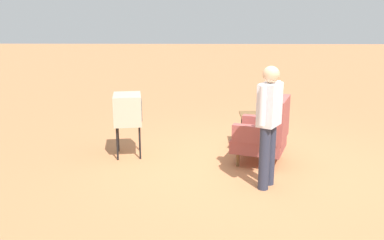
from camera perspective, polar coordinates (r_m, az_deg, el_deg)
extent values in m
plane|color=#C17A4C|center=(6.32, 8.40, -6.60)|extent=(60.00, 60.00, 0.00)
cylinder|color=brown|center=(6.79, 7.58, -4.08)|extent=(0.05, 0.05, 0.22)
cylinder|color=brown|center=(6.30, 6.48, -5.52)|extent=(0.05, 0.05, 0.22)
cylinder|color=brown|center=(6.70, 12.03, -4.53)|extent=(0.05, 0.05, 0.22)
cylinder|color=brown|center=(6.20, 11.28, -6.03)|extent=(0.05, 0.05, 0.22)
cube|color=#9E4C47|center=(6.43, 9.42, -3.25)|extent=(0.97, 0.97, 0.20)
cube|color=#9E4C47|center=(6.27, 12.44, 0.14)|extent=(0.77, 0.40, 0.64)
cube|color=#9E4C47|center=(6.67, 10.04, -0.58)|extent=(0.36, 0.69, 0.26)
cube|color=#9E4C47|center=(6.06, 8.91, -2.03)|extent=(0.36, 0.69, 0.26)
cylinder|color=black|center=(7.42, 7.04, -1.12)|extent=(0.04, 0.04, 0.56)
cylinder|color=black|center=(6.99, 7.39, -2.09)|extent=(0.04, 0.04, 0.56)
cylinder|color=black|center=(7.48, 10.46, -1.13)|extent=(0.04, 0.04, 0.56)
cylinder|color=black|center=(7.05, 11.02, -2.09)|extent=(0.04, 0.04, 0.56)
cube|color=brown|center=(7.16, 9.07, 0.67)|extent=(0.56, 0.56, 0.03)
cylinder|color=black|center=(6.57, -7.36, -3.20)|extent=(0.03, 0.03, 0.55)
cylinder|color=black|center=(6.99, -7.43, -2.13)|extent=(0.03, 0.03, 0.55)
cylinder|color=black|center=(6.58, -10.50, -3.31)|extent=(0.03, 0.03, 0.55)
cylinder|color=black|center=(7.00, -10.38, -2.23)|extent=(0.03, 0.03, 0.55)
cube|color=#BCB299|center=(6.65, -9.09, 1.55)|extent=(0.66, 0.53, 0.48)
cube|color=#383D3F|center=(6.65, -7.15, 1.62)|extent=(0.42, 0.08, 0.34)
cylinder|color=#2D3347|center=(5.60, 10.95, -4.79)|extent=(0.14, 0.14, 0.86)
cylinder|color=#2D3347|center=(5.42, 10.16, -5.39)|extent=(0.14, 0.14, 0.86)
cube|color=silver|center=(5.32, 10.91, 2.16)|extent=(0.42, 0.37, 0.56)
cylinder|color=silver|center=(5.53, 11.84, 2.87)|extent=(0.09, 0.09, 0.50)
cylinder|color=silver|center=(5.10, 9.92, 1.99)|extent=(0.09, 0.09, 0.50)
sphere|color=#DBAD84|center=(5.25, 11.11, 6.32)|extent=(0.22, 0.22, 0.22)
cylinder|color=silver|center=(7.14, 10.49, 1.52)|extent=(0.06, 0.06, 0.20)
cylinder|color=#1E5623|center=(6.97, 11.20, 1.69)|extent=(0.07, 0.07, 0.32)
cylinder|color=silver|center=(7.35, 9.81, 1.83)|extent=(0.09, 0.09, 0.18)
sphere|color=yellow|center=(7.32, 9.85, 2.90)|extent=(0.07, 0.07, 0.07)
sphere|color=#E04C66|center=(7.36, 9.89, 2.96)|extent=(0.07, 0.07, 0.07)
sphere|color=orange|center=(7.29, 9.78, 2.85)|extent=(0.07, 0.07, 0.07)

